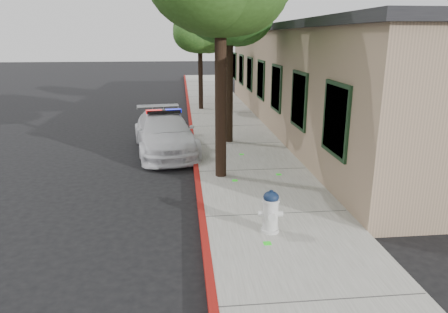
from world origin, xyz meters
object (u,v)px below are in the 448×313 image
street_tree_far (201,33)px  fire_hydrant (271,211)px  police_car (165,133)px  street_tree_mid (229,8)px  clapboard_building (348,77)px

street_tree_far → fire_hydrant: bearing=-87.6°
police_car → fire_hydrant: size_ratio=5.69×
street_tree_mid → clapboard_building: bearing=26.4°
police_car → street_tree_mid: street_tree_mid is taller
clapboard_building → street_tree_far: bearing=143.6°
fire_hydrant → clapboard_building: bearing=67.5°
street_tree_mid → street_tree_far: 7.11m
police_car → street_tree_mid: bearing=7.8°
fire_hydrant → street_tree_mid: (0.03, 7.16, 4.08)m
fire_hydrant → street_tree_mid: 8.25m
police_car → street_tree_far: bearing=69.6°
clapboard_building → street_tree_mid: street_tree_mid is taller
fire_hydrant → street_tree_far: 14.62m
police_car → street_tree_mid: (2.25, 0.65, 3.99)m
police_car → street_tree_mid: 4.63m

